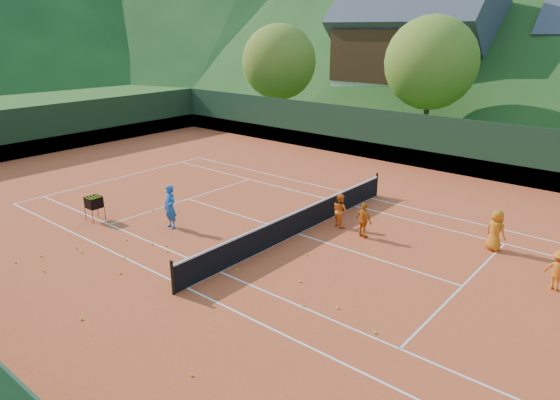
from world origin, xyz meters
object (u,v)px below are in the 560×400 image
Objects in this scene: student_a at (340,210)px; chalet_left at (415,49)px; student_d at (558,270)px; student_b at (364,220)px; student_c at (496,230)px; coach at (170,207)px; tennis_net at (298,222)px; ball_hopper at (94,203)px.

chalet_left is (-10.80, 28.31, 4.96)m from student_a.
student_d is at bearing -56.77° from chalet_left.
student_c reaches higher than student_b.
coach reaches higher than student_c.
coach reaches higher than student_b.
chalet_left is at bearing -49.60° from student_b.
coach is at bearing 49.75° from student_c.
student_b reaches higher than tennis_net.
ball_hopper is at bearing -147.77° from coach.
student_b is at bearing 32.33° from tennis_net.
student_b is at bearing 16.32° from student_d.
student_d is 16.89m from ball_hopper.
ball_hopper is 34.63m from chalet_left.
student_d is 0.11× the size of tennis_net.
tennis_net reaches higher than ball_hopper.
chalet_left is at bearing 94.57° from ball_hopper.
coach is at bearing 50.16° from student_b.
student_d is 0.09× the size of chalet_left.
student_c is 7.06m from tennis_net.
student_a is at bearing 36.01° from ball_hopper.
tennis_net is 0.87× the size of chalet_left.
student_b is (1.29, -0.37, 0.01)m from student_a.
student_a is 0.11× the size of tennis_net.
student_a is at bearing 64.64° from tennis_net.
student_b is 0.10× the size of chalet_left.
student_a is 1.34× the size of ball_hopper.
student_b reaches higher than ball_hopper.
student_a is 1.05× the size of student_d.
student_d is at bearing 10.46° from tennis_net.
tennis_net is at bearing 87.56° from student_a.
student_c is (10.45, 6.01, -0.12)m from coach.
student_c is 1.50× the size of ball_hopper.
student_d is (2.37, -1.72, -0.11)m from student_c.
student_b is 6.53m from student_d.
student_d is (7.81, -0.10, -0.03)m from student_a.
student_c is 0.11× the size of chalet_left.
ball_hopper is (-8.07, -5.86, 0.08)m from student_a.
coach is 1.30× the size of student_a.
student_b is 0.11× the size of tennis_net.
student_a is 1.88m from tennis_net.
coach is 12.06m from student_c.
tennis_net is (-0.80, -1.69, -0.17)m from student_a.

